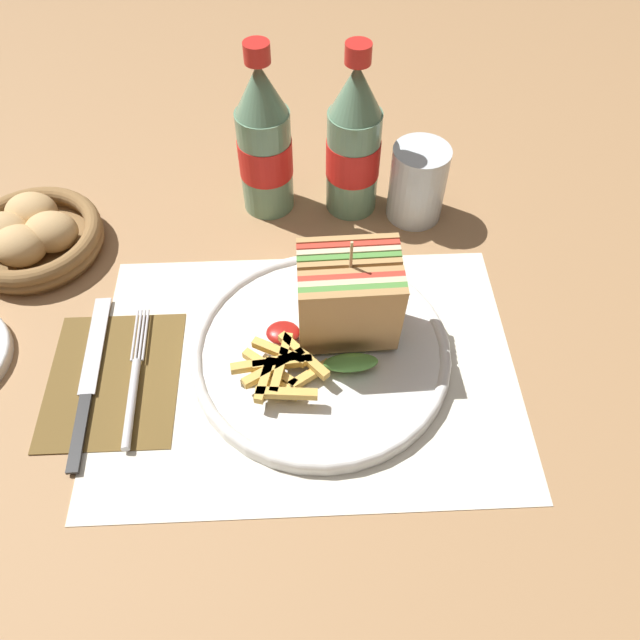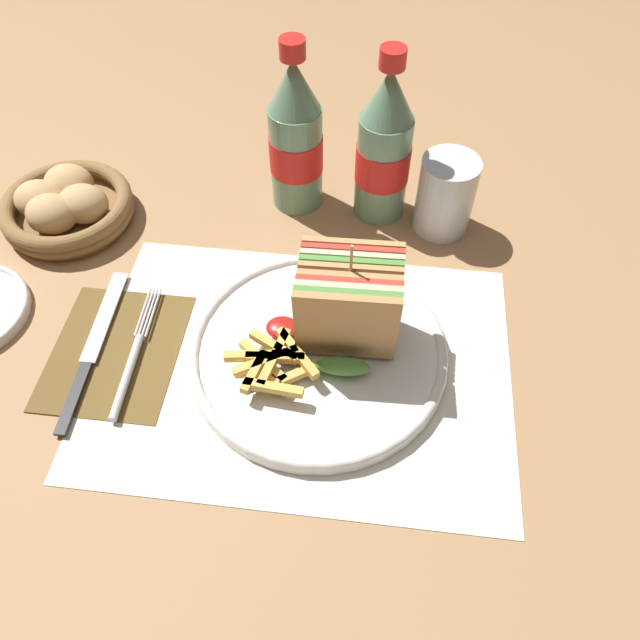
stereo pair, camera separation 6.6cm
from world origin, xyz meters
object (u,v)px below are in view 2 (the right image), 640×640
(fork, at_px, (131,362))
(glass_near, at_px, (445,199))
(coke_bottle_near, at_px, (296,139))
(club_sandwich, at_px, (351,306))
(plate_main, at_px, (318,351))
(coke_bottle_far, at_px, (384,149))
(bread_basket, at_px, (66,206))
(knife, at_px, (92,348))

(fork, relative_size, glass_near, 1.74)
(coke_bottle_near, bearing_deg, fork, -115.60)
(club_sandwich, xyz_separation_m, glass_near, (0.10, 0.21, -0.03))
(plate_main, xyz_separation_m, coke_bottle_far, (0.05, 0.25, 0.09))
(club_sandwich, height_order, coke_bottle_near, coke_bottle_near)
(bread_basket, bearing_deg, fork, -55.02)
(bread_basket, bearing_deg, plate_main, -27.17)
(plate_main, relative_size, glass_near, 2.79)
(plate_main, relative_size, coke_bottle_near, 1.25)
(club_sandwich, relative_size, glass_near, 1.36)
(fork, relative_size, coke_bottle_far, 0.78)
(bread_basket, bearing_deg, coke_bottle_far, 9.79)
(knife, xyz_separation_m, coke_bottle_far, (0.30, 0.27, 0.09))
(glass_near, bearing_deg, bread_basket, -174.34)
(knife, relative_size, coke_bottle_far, 0.97)
(club_sandwich, bearing_deg, bread_basket, 157.24)
(bread_basket, bearing_deg, knife, -63.19)
(fork, height_order, coke_bottle_near, coke_bottle_near)
(club_sandwich, xyz_separation_m, bread_basket, (-0.38, 0.16, -0.05))
(coke_bottle_near, relative_size, glass_near, 2.23)
(plate_main, bearing_deg, knife, -174.77)
(plate_main, height_order, coke_bottle_far, coke_bottle_far)
(knife, bearing_deg, plate_main, 3.40)
(knife, xyz_separation_m, coke_bottle_near, (0.19, 0.28, 0.09))
(plate_main, relative_size, bread_basket, 1.67)
(club_sandwich, relative_size, coke_bottle_far, 0.61)
(club_sandwich, relative_size, knife, 0.63)
(coke_bottle_far, xyz_separation_m, glass_near, (0.08, -0.02, -0.05))
(coke_bottle_far, bearing_deg, glass_near, -14.68)
(glass_near, distance_m, bread_basket, 0.48)
(club_sandwich, height_order, bread_basket, club_sandwich)
(fork, relative_size, coke_bottle_near, 0.78)
(fork, distance_m, bread_basket, 0.26)
(coke_bottle_far, bearing_deg, bread_basket, -170.21)
(glass_near, height_order, bread_basket, glass_near)
(plate_main, xyz_separation_m, knife, (-0.25, -0.02, -0.00))
(coke_bottle_near, height_order, coke_bottle_far, same)
(club_sandwich, xyz_separation_m, knife, (-0.28, -0.04, -0.06))
(club_sandwich, height_order, glass_near, club_sandwich)
(club_sandwich, xyz_separation_m, fork, (-0.23, -0.06, -0.06))
(plate_main, height_order, coke_bottle_near, coke_bottle_near)
(club_sandwich, bearing_deg, knife, -171.52)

